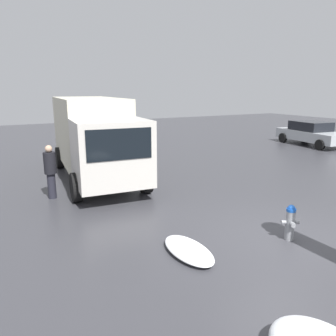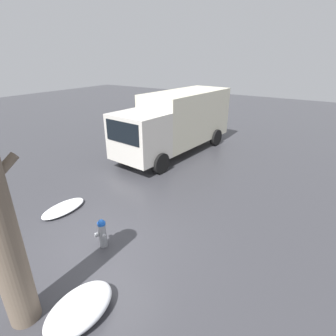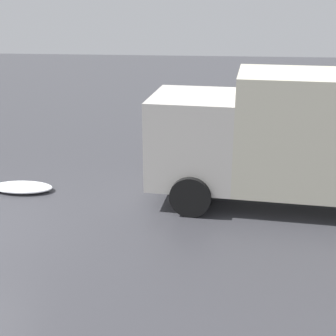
% 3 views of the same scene
% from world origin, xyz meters
% --- Properties ---
extents(delivery_truck, '(7.38, 2.98, 3.00)m').
position_xyz_m(delivery_truck, '(7.50, 2.26, 1.63)').
color(delivery_truck, beige).
rests_on(delivery_truck, ground_plane).
extents(pedestrian, '(0.36, 0.36, 1.67)m').
position_xyz_m(pedestrian, '(5.60, 4.19, 0.91)').
color(pedestrian, '#23232D').
rests_on(pedestrian, ground_plane).
extents(snow_pile_curbside, '(1.52, 0.73, 0.18)m').
position_xyz_m(snow_pile_curbside, '(0.51, 2.36, 0.09)').
color(snow_pile_curbside, white).
rests_on(snow_pile_curbside, ground_plane).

